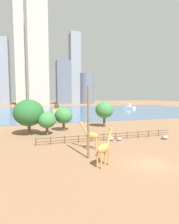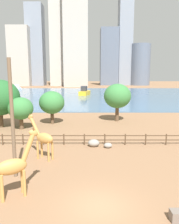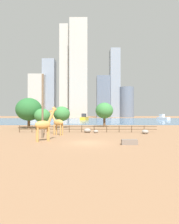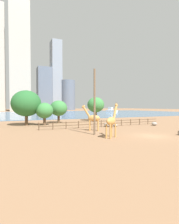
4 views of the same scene
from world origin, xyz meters
name	(u,v)px [view 1 (image 1 of 4)]	position (x,y,z in m)	size (l,w,h in m)	color
ground_plane	(60,111)	(0.00, 80.00, 0.00)	(400.00, 400.00, 0.00)	#8C6647
harbor_water	(61,111)	(0.00, 77.00, 0.10)	(180.00, 86.00, 0.20)	#476B8C
giraffe_tall	(91,136)	(-5.00, 7.75, 2.08)	(2.94, 2.07, 4.35)	#C18C47
giraffe_companion	(104,148)	(-5.50, 1.13, 2.13)	(2.78, 1.97, 4.56)	#C18C47
utility_pole	(88,123)	(-6.49, 4.06, 4.63)	(0.28, 0.28, 9.25)	brown
boulder_near_fence	(110,139)	(-0.11, 11.45, 0.40)	(1.30, 1.08, 0.81)	gray
boulder_by_pole	(165,137)	(10.03, 9.47, 0.37)	(1.19, 0.99, 0.74)	gray
boulder_small	(120,139)	(1.47, 10.98, 0.28)	(0.92, 0.75, 0.56)	gray
enclosure_fence	(107,136)	(-0.47, 12.00, 0.77)	(26.12, 0.14, 1.30)	#4C3826
tree_left_large	(64,116)	(-6.76, 23.19, 3.53)	(4.14, 4.14, 5.41)	brown
tree_center_broad	(104,110)	(4.23, 25.30, 4.39)	(4.68, 4.68, 6.53)	brown
tree_right_tall	(47,120)	(-10.75, 19.50, 3.09)	(3.67, 3.67, 4.78)	brown
tree_left_small	(29,113)	(-14.27, 20.74, 4.60)	(6.07, 6.07, 7.35)	brown
boat_sailboat	(57,109)	(-2.55, 74.04, 1.42)	(4.64, 8.61, 3.59)	gold
boat_tug	(129,107)	(42.85, 80.03, 1.31)	(5.68, 7.84, 3.27)	silver
skyline_tower_needle	(2,72)	(-41.61, 159.99, 29.91)	(12.55, 12.19, 59.81)	gray
skyline_block_central	(75,69)	(27.88, 169.66, 37.00)	(10.55, 14.24, 73.99)	gray
skyline_tower_glass	(20,54)	(-25.32, 157.12, 46.57)	(8.47, 14.15, 93.14)	#B7B2A8
skyline_block_left	(63,83)	(15.17, 168.62, 22.19)	(14.11, 14.69, 44.38)	slate
skyline_block_right	(87,89)	(39.68, 164.76, 16.00)	(15.74, 15.74, 32.01)	slate
skyline_tower_short	(38,52)	(-9.77, 142.00, 45.45)	(16.32, 14.25, 90.91)	#ADA89E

